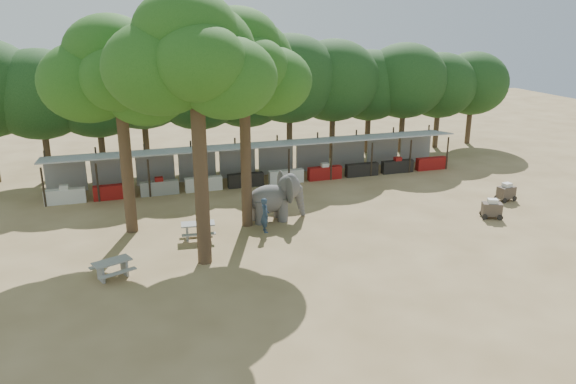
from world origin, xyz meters
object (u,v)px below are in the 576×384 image
object	(u,v)px
yard_tree_center	(191,58)
picnic_table_far	(198,228)
handler	(265,215)
picnic_table_near	(112,267)
yard_tree_back	(240,64)
yard_tree_left	(115,73)
cart_front	(492,209)
elephant	(276,197)
cart_back	(506,192)

from	to	relation	value
yard_tree_center	picnic_table_far	size ratio (longest dim) A/B	6.57
handler	picnic_table_near	size ratio (longest dim) A/B	0.92
yard_tree_back	picnic_table_near	bearing A→B (deg)	-146.68
yard_tree_left	cart_front	bearing A→B (deg)	-12.42
yard_tree_center	picnic_table_near	size ratio (longest dim) A/B	5.97
elephant	picnic_table_far	bearing A→B (deg)	-164.43
yard_tree_left	handler	world-z (taller)	yard_tree_left
elephant	handler	xyz separation A→B (m)	(-1.10, -1.60, -0.36)
yard_tree_center	cart_back	bearing A→B (deg)	8.99
yard_tree_left	cart_back	size ratio (longest dim) A/B	8.86
elephant	cart_front	world-z (taller)	elephant
handler	cart_front	bearing A→B (deg)	-96.18
yard_tree_back	picnic_table_far	world-z (taller)	yard_tree_back
yard_tree_left	picnic_table_near	size ratio (longest dim) A/B	5.47
handler	cart_front	world-z (taller)	handler
cart_back	yard_tree_left	bearing A→B (deg)	166.45
yard_tree_left	picnic_table_far	size ratio (longest dim) A/B	6.01
yard_tree_left	cart_front	distance (m)	21.34
elephant	cart_back	bearing A→B (deg)	-6.75
yard_tree_left	picnic_table_far	bearing A→B (deg)	-34.48
picnic_table_near	cart_front	world-z (taller)	cart_front
picnic_table_near	cart_front	size ratio (longest dim) A/B	1.49
elephant	handler	distance (m)	1.97
yard_tree_back	yard_tree_left	bearing A→B (deg)	170.54
yard_tree_center	picnic_table_far	xyz separation A→B (m)	(0.31, 2.73, -8.66)
handler	picnic_table_far	xyz separation A→B (m)	(-3.50, 0.13, -0.38)
yard_tree_center	picnic_table_far	bearing A→B (deg)	83.61
picnic_table_far	elephant	bearing A→B (deg)	24.01
yard_tree_center	yard_tree_left	bearing A→B (deg)	120.96
elephant	yard_tree_left	bearing A→B (deg)	172.05
yard_tree_left	picnic_table_near	distance (m)	9.53
yard_tree_left	picnic_table_far	world-z (taller)	yard_tree_left
yard_tree_back	picnic_table_near	distance (m)	11.55
yard_tree_center	cart_front	size ratio (longest dim) A/B	8.91
elephant	handler	world-z (taller)	elephant
yard_tree_center	yard_tree_back	size ratio (longest dim) A/B	1.06
yard_tree_left	yard_tree_back	distance (m)	6.09
elephant	cart_back	size ratio (longest dim) A/B	2.71
yard_tree_left	cart_front	xyz separation A→B (m)	(19.45, -4.28, -7.65)
yard_tree_left	yard_tree_back	size ratio (longest dim) A/B	0.97
handler	picnic_table_far	size ratio (longest dim) A/B	1.01
elephant	cart_front	bearing A→B (deg)	-18.92
handler	picnic_table_far	world-z (taller)	handler
handler	picnic_table_far	distance (m)	3.52
yard_tree_center	yard_tree_back	distance (m)	5.04
yard_tree_center	picnic_table_near	bearing A→B (deg)	-171.83
yard_tree_center	cart_back	world-z (taller)	yard_tree_center
yard_tree_left	yard_tree_back	world-z (taller)	yard_tree_back
elephant	picnic_table_near	distance (m)	10.08
yard_tree_back	handler	distance (m)	7.78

